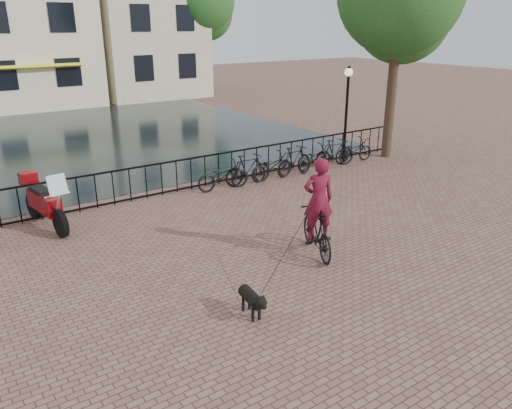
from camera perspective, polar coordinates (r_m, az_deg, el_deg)
ground at (r=9.43m, az=10.70°, el=-12.09°), size 100.00×100.00×0.00m
canal_water at (r=24.02m, az=-20.02°, el=6.99°), size 20.00×20.00×0.00m
railing at (r=15.34m, az=-10.73°, el=2.85°), size 20.00×0.05×1.02m
canal_house_mid at (r=36.02m, az=-26.24°, el=19.72°), size 8.00×9.50×11.80m
tree_far_right at (r=37.07m, az=-6.43°, el=22.18°), size 4.76×4.76×8.76m
lamp_post at (r=18.65m, az=10.37°, el=11.84°), size 0.30×0.30×3.45m
cyclist at (r=11.14m, az=7.08°, el=-0.92°), size 1.23×1.99×2.63m
dog at (r=9.07m, az=-0.56°, el=-10.95°), size 0.38×0.89×0.58m
motorcycle at (r=13.69m, az=-23.11°, el=0.83°), size 0.88×2.37×1.65m
parked_bike_0 at (r=15.63m, az=-3.79°, el=3.29°), size 1.77×0.77×0.90m
parked_bike_1 at (r=16.11m, az=-0.90°, el=4.02°), size 1.69×0.57×1.00m
parked_bike_2 at (r=16.65m, az=1.82°, el=4.38°), size 1.75×0.69×0.90m
parked_bike_3 at (r=17.20m, az=4.38°, el=5.02°), size 1.72×0.74×1.00m
parked_bike_4 at (r=17.81m, az=6.76°, el=5.30°), size 1.79×0.87×0.90m
parked_bike_5 at (r=18.42m, az=9.00°, el=5.85°), size 1.71×0.70×1.00m
parked_bike_6 at (r=19.09m, az=11.08°, el=6.07°), size 1.75×0.72×0.90m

